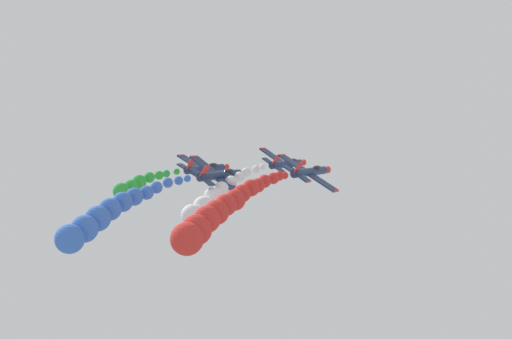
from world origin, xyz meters
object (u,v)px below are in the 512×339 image
object	(u,v)px
airplane_left_inner	(206,169)
airplane_right_inner	(310,172)
airplane_left_outer	(221,175)
airplane_lead	(287,164)

from	to	relation	value
airplane_left_inner	airplane_right_inner	distance (m)	17.22
airplane_left_inner	airplane_left_outer	world-z (taller)	airplane_left_outer
airplane_left_inner	airplane_right_inner	world-z (taller)	airplane_right_inner
airplane_right_inner	airplane_left_outer	size ratio (longest dim) A/B	1.00
airplane_lead	airplane_left_outer	size ratio (longest dim) A/B	1.00
airplane_left_inner	airplane_lead	bearing A→B (deg)	43.79
airplane_left_inner	airplane_left_outer	xyz separation A→B (m)	(7.76, -7.47, -0.21)
airplane_lead	airplane_left_outer	world-z (taller)	airplane_lead
airplane_lead	airplane_right_inner	xyz separation A→B (m)	(8.23, -8.74, -0.42)
airplane_left_inner	airplane_left_outer	distance (m)	10.77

